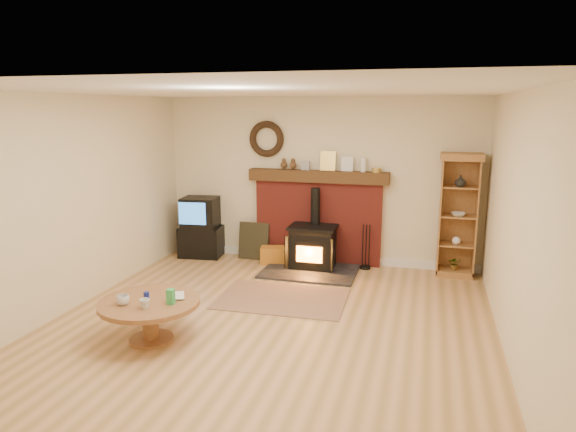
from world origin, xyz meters
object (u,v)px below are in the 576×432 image
(curio_cabinet, at_px, (458,215))
(coffee_table, at_px, (149,308))
(tv_unit, at_px, (201,228))
(wood_stove, at_px, (312,249))

(curio_cabinet, xyz_separation_m, coffee_table, (-3.20, -3.16, -0.54))
(curio_cabinet, bearing_deg, tv_unit, -178.80)
(wood_stove, distance_m, tv_unit, 1.96)
(coffee_table, bearing_deg, tv_unit, 105.24)
(wood_stove, relative_size, curio_cabinet, 0.78)
(wood_stove, relative_size, tv_unit, 1.41)
(wood_stove, bearing_deg, curio_cabinet, 7.71)
(wood_stove, xyz_separation_m, tv_unit, (-1.95, 0.20, 0.15))
(tv_unit, relative_size, curio_cabinet, 0.55)
(tv_unit, height_order, coffee_table, tv_unit)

